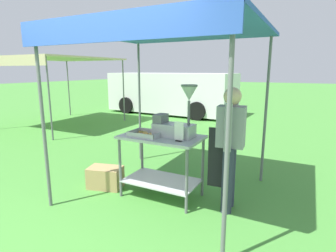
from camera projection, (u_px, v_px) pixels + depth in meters
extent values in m
plane|color=#478E38|center=(230.00, 131.00, 8.20)|extent=(70.00, 70.00, 0.00)
cylinder|color=slate|center=(43.00, 122.00, 3.46)|extent=(0.04, 0.04, 2.32)
cylinder|color=slate|center=(227.00, 146.00, 2.37)|extent=(0.04, 0.04, 2.32)
cylinder|color=slate|center=(140.00, 104.00, 5.39)|extent=(0.04, 0.04, 2.32)
cylinder|color=slate|center=(266.00, 112.00, 4.29)|extent=(0.04, 0.04, 2.32)
cube|color=blue|center=(166.00, 30.00, 3.64)|extent=(2.60, 2.42, 0.05)
cube|color=blue|center=(108.00, 29.00, 2.62)|extent=(2.60, 0.02, 0.24)
cube|color=#B7B7BC|center=(161.00, 137.00, 3.80)|extent=(1.14, 0.68, 0.04)
cube|color=#B7B7BC|center=(162.00, 181.00, 3.94)|extent=(1.05, 0.62, 0.02)
cylinder|color=slate|center=(120.00, 168.00, 3.88)|extent=(0.04, 0.04, 0.87)
cylinder|color=slate|center=(187.00, 181.00, 3.41)|extent=(0.04, 0.04, 0.87)
cylinder|color=slate|center=(142.00, 157.00, 4.38)|extent=(0.04, 0.04, 0.87)
cylinder|color=slate|center=(203.00, 167.00, 3.91)|extent=(0.04, 0.04, 0.87)
cube|color=#B7B7BC|center=(146.00, 136.00, 3.78)|extent=(0.44, 0.33, 0.01)
cube|color=#B7B7BC|center=(140.00, 136.00, 3.63)|extent=(0.44, 0.01, 0.06)
cube|color=#B7B7BC|center=(152.00, 131.00, 3.91)|extent=(0.44, 0.01, 0.06)
cube|color=#B7B7BC|center=(133.00, 132.00, 3.87)|extent=(0.01, 0.33, 0.06)
cube|color=#B7B7BC|center=(159.00, 135.00, 3.68)|extent=(0.01, 0.33, 0.06)
torus|color=#EAB251|center=(136.00, 134.00, 3.81)|extent=(0.09, 0.09, 0.02)
torus|color=#EAB251|center=(145.00, 132.00, 3.90)|extent=(0.10, 0.10, 0.02)
torus|color=#EAB251|center=(152.00, 136.00, 3.68)|extent=(0.10, 0.10, 0.02)
torus|color=#EAB251|center=(151.00, 134.00, 3.82)|extent=(0.10, 0.10, 0.02)
torus|color=#EAB251|center=(143.00, 136.00, 3.68)|extent=(0.10, 0.10, 0.02)
torus|color=#EAB251|center=(158.00, 135.00, 3.75)|extent=(0.10, 0.10, 0.02)
torus|color=#EAB251|center=(146.00, 134.00, 3.83)|extent=(0.10, 0.10, 0.02)
torus|color=#EAB251|center=(136.00, 135.00, 3.73)|extent=(0.10, 0.10, 0.02)
torus|color=#EAB251|center=(148.00, 137.00, 3.64)|extent=(0.10, 0.10, 0.02)
torus|color=#EAB251|center=(141.00, 132.00, 3.95)|extent=(0.10, 0.10, 0.02)
cube|color=#B7B7BC|center=(174.00, 130.00, 3.74)|extent=(0.56, 0.28, 0.18)
cube|color=slate|center=(161.00, 118.00, 3.81)|extent=(0.14, 0.22, 0.12)
cylinder|color=slate|center=(189.00, 113.00, 3.59)|extent=(0.04, 0.04, 0.33)
cone|color=#B7B7BC|center=(189.00, 94.00, 3.54)|extent=(0.21, 0.21, 0.19)
cylinder|color=slate|center=(189.00, 86.00, 3.52)|extent=(0.22, 0.22, 0.02)
cube|color=black|center=(179.00, 141.00, 3.51)|extent=(0.08, 0.05, 0.02)
cube|color=white|center=(179.00, 131.00, 3.48)|extent=(0.13, 0.01, 0.24)
cylinder|color=#2D3347|center=(227.00, 181.00, 3.44)|extent=(0.14, 0.14, 0.86)
cylinder|color=#2D3347|center=(230.00, 175.00, 3.62)|extent=(0.14, 0.14, 0.86)
cube|color=gray|center=(231.00, 127.00, 3.39)|extent=(0.36, 0.25, 0.52)
cube|color=black|center=(220.00, 158.00, 3.52)|extent=(0.32, 0.05, 0.80)
cylinder|color=gray|center=(228.00, 128.00, 3.18)|extent=(0.10, 0.10, 0.58)
cylinder|color=gray|center=(234.00, 121.00, 3.58)|extent=(0.10, 0.10, 0.58)
sphere|color=#DBB28E|center=(233.00, 96.00, 3.31)|extent=(0.22, 0.22, 0.22)
cube|color=tan|center=(105.00, 177.00, 4.23)|extent=(0.58, 0.44, 0.33)
cube|color=white|center=(171.00, 92.00, 11.42)|extent=(5.41, 2.15, 1.60)
cube|color=#1E2833|center=(132.00, 82.00, 12.37)|extent=(0.18, 1.62, 0.70)
cylinder|color=black|center=(127.00, 105.00, 11.56)|extent=(0.69, 0.27, 0.68)
cylinder|color=black|center=(151.00, 101.00, 13.13)|extent=(0.69, 0.27, 0.68)
cylinder|color=black|center=(197.00, 111.00, 9.93)|extent=(0.69, 0.27, 0.68)
cylinder|color=black|center=(215.00, 105.00, 11.50)|extent=(0.69, 0.27, 0.68)
cylinder|color=slate|center=(49.00, 99.00, 6.92)|extent=(0.04, 0.04, 2.15)
cylinder|color=slate|center=(69.00, 89.00, 10.88)|extent=(0.04, 0.04, 2.15)
cylinder|color=slate|center=(124.00, 91.00, 9.63)|extent=(0.04, 0.04, 2.15)
cube|color=#CCB78E|center=(58.00, 58.00, 8.68)|extent=(2.94, 3.33, 0.05)
cube|color=#CCB78E|center=(9.00, 61.00, 7.27)|extent=(2.94, 0.02, 0.24)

